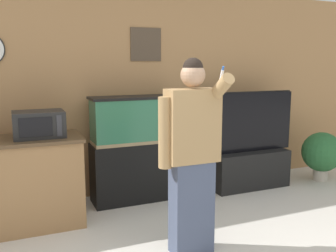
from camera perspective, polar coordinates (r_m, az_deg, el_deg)
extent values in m
cube|color=#A87A4C|center=(4.77, -7.14, 5.11)|extent=(10.00, 0.06, 2.60)
cube|color=#4C3D2D|center=(4.82, -3.39, 12.30)|extent=(0.40, 0.02, 0.41)
cube|color=olive|center=(4.11, -22.66, -8.44)|extent=(1.35, 0.59, 0.89)
cube|color=#513A24|center=(4.00, -23.08, -2.10)|extent=(1.39, 0.63, 0.03)
cube|color=black|center=(3.98, -19.09, 0.28)|extent=(0.49, 0.37, 0.26)
cube|color=black|center=(3.79, -19.49, -0.18)|extent=(0.31, 0.01, 0.18)
cube|color=#2D2D33|center=(3.81, -16.23, 0.04)|extent=(0.05, 0.01, 0.21)
cube|color=black|center=(4.62, -4.74, -6.85)|extent=(1.10, 0.40, 0.72)
cube|color=#937F5B|center=(4.53, -4.80, -2.23)|extent=(1.06, 0.39, 0.04)
cube|color=#2D6B4C|center=(4.49, -4.85, 1.00)|extent=(1.05, 0.38, 0.54)
cube|color=black|center=(4.45, -4.90, 4.36)|extent=(1.10, 0.40, 0.03)
cube|color=black|center=(5.21, 12.20, -6.42)|extent=(1.08, 0.40, 0.50)
cube|color=black|center=(5.07, 12.46, 0.56)|extent=(1.27, 0.05, 0.78)
cube|color=black|center=(5.10, 12.27, 0.61)|extent=(1.30, 0.01, 0.81)
cube|color=#424C66|center=(3.36, 3.59, -12.26)|extent=(0.36, 0.20, 0.83)
cube|color=#A37F51|center=(3.17, 3.72, 0.05)|extent=(0.45, 0.22, 0.62)
sphere|color=tan|center=(3.12, 3.81, 7.77)|extent=(0.21, 0.21, 0.21)
sphere|color=black|center=(3.12, 3.82, 8.82)|extent=(0.17, 0.17, 0.17)
cylinder|color=#A37F51|center=(3.07, -0.42, -1.04)|extent=(0.12, 0.12, 0.59)
cylinder|color=#A37F51|center=(3.10, 7.90, 5.60)|extent=(0.11, 0.33, 0.27)
cylinder|color=white|center=(3.07, 8.14, 7.46)|extent=(0.02, 0.06, 0.11)
cylinder|color=#2856B2|center=(3.06, 8.36, 8.57)|extent=(0.02, 0.03, 0.05)
cylinder|color=#B2A899|center=(5.84, 22.20, -6.81)|extent=(0.21, 0.21, 0.18)
sphere|color=#286033|center=(5.76, 22.40, -3.67)|extent=(0.56, 0.56, 0.56)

